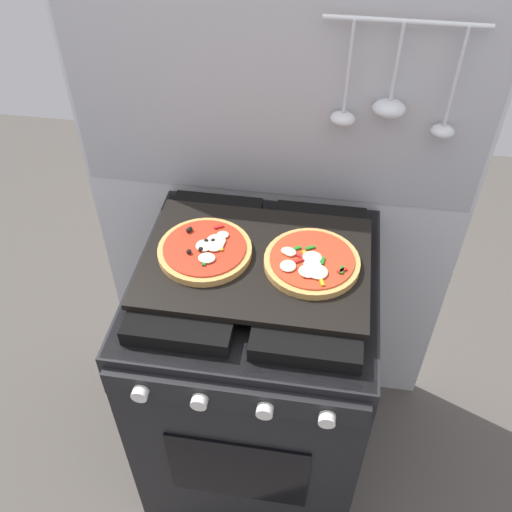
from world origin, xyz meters
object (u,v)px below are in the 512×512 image
object	(u,v)px
stove	(256,374)
pizza_left	(205,250)
pizza_right	(311,263)
baking_tray	(256,261)

from	to	relation	value
stove	pizza_left	world-z (taller)	pizza_left
stove	pizza_right	xyz separation A→B (m)	(0.13, -0.00, 0.48)
stove	pizza_left	bearing A→B (deg)	179.08
pizza_left	pizza_right	world-z (taller)	pizza_left
stove	baking_tray	distance (m)	0.46
baking_tray	pizza_right	size ratio (longest dim) A/B	2.40
pizza_right	pizza_left	bearing A→B (deg)	178.63
baking_tray	pizza_right	xyz separation A→B (m)	(0.13, -0.01, 0.02)
pizza_left	pizza_right	size ratio (longest dim) A/B	1.00
pizza_right	baking_tray	bearing A→B (deg)	177.49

